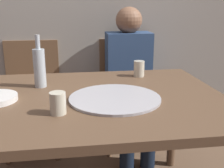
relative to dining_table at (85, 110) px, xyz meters
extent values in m
cube|color=brown|center=(0.00, 0.00, 0.05)|extent=(1.43, 1.03, 0.04)
cylinder|color=brown|center=(0.66, 0.45, -0.32)|extent=(0.06, 0.06, 0.70)
cylinder|color=#ADADB2|center=(0.14, -0.07, 0.08)|extent=(0.45, 0.45, 0.01)
cylinder|color=#B2BCC1|center=(-0.24, 0.21, 0.18)|extent=(0.07, 0.07, 0.21)
cylinder|color=#B2BCC1|center=(-0.24, 0.21, 0.33)|extent=(0.03, 0.03, 0.08)
cylinder|color=beige|center=(0.37, 0.35, 0.12)|extent=(0.07, 0.07, 0.10)
cylinder|color=beige|center=(-0.13, -0.22, 0.12)|extent=(0.07, 0.07, 0.10)
cube|color=brown|center=(-0.40, 0.83, -0.22)|extent=(0.44, 0.44, 0.05)
cube|color=brown|center=(-0.40, 1.03, 0.01)|extent=(0.44, 0.04, 0.45)
cylinder|color=brown|center=(-0.21, 0.64, -0.45)|extent=(0.04, 0.04, 0.42)
cylinder|color=brown|center=(-0.59, 0.64, -0.45)|extent=(0.04, 0.04, 0.42)
cylinder|color=brown|center=(-0.21, 1.02, -0.45)|extent=(0.04, 0.04, 0.42)
cylinder|color=brown|center=(-0.59, 1.02, -0.45)|extent=(0.04, 0.04, 0.42)
cube|color=brown|center=(0.40, 0.83, -0.22)|extent=(0.44, 0.44, 0.05)
cube|color=brown|center=(0.40, 1.03, 0.01)|extent=(0.44, 0.04, 0.45)
cylinder|color=brown|center=(0.59, 0.64, -0.45)|extent=(0.04, 0.04, 0.42)
cylinder|color=brown|center=(0.21, 0.64, -0.45)|extent=(0.04, 0.04, 0.42)
cylinder|color=brown|center=(0.59, 1.02, -0.45)|extent=(0.04, 0.04, 0.42)
cylinder|color=brown|center=(0.21, 1.02, -0.45)|extent=(0.04, 0.04, 0.42)
cube|color=navy|center=(0.40, 0.85, 0.04)|extent=(0.36, 0.22, 0.52)
sphere|color=brown|center=(0.40, 0.85, 0.40)|extent=(0.21, 0.21, 0.21)
cylinder|color=black|center=(0.48, 0.65, -0.22)|extent=(0.12, 0.40, 0.12)
cylinder|color=black|center=(0.32, 0.65, -0.22)|extent=(0.12, 0.40, 0.12)
cylinder|color=black|center=(0.48, 0.45, -0.44)|extent=(0.11, 0.11, 0.45)
cylinder|color=black|center=(0.32, 0.45, -0.44)|extent=(0.11, 0.11, 0.45)
camera|label=1|loc=(-0.06, -1.35, 0.53)|focal=44.66mm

